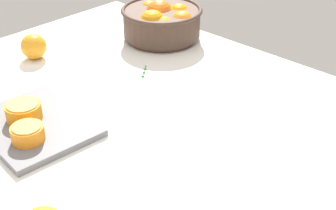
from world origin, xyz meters
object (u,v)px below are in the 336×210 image
(fruit_bowl, at_px, (162,21))
(loose_orange_1, at_px, (34,46))
(orange_half_0, at_px, (24,111))
(cutting_board, at_px, (34,125))
(orange_half_1, at_px, (28,133))

(fruit_bowl, relative_size, loose_orange_1, 3.41)
(orange_half_0, xyz_separation_m, loose_orange_1, (-0.27, 0.20, 0.00))
(cutting_board, distance_m, orange_half_1, 0.07)
(fruit_bowl, height_order, orange_half_1, fruit_bowl)
(fruit_bowl, bearing_deg, cutting_board, -76.14)
(fruit_bowl, relative_size, orange_half_0, 3.12)
(orange_half_0, distance_m, loose_orange_1, 0.34)
(fruit_bowl, relative_size, cutting_board, 0.93)
(fruit_bowl, relative_size, orange_half_1, 3.58)
(fruit_bowl, height_order, cutting_board, fruit_bowl)
(cutting_board, height_order, loose_orange_1, loose_orange_1)
(cutting_board, relative_size, orange_half_1, 3.85)
(cutting_board, distance_m, orange_half_0, 0.04)
(fruit_bowl, xyz_separation_m, cutting_board, (0.13, -0.53, -0.05))
(orange_half_0, bearing_deg, fruit_bowl, 101.06)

